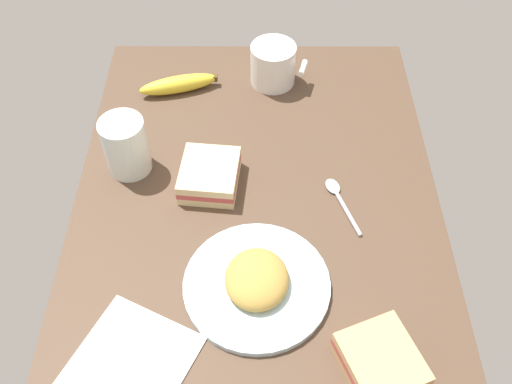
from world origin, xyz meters
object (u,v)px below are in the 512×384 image
at_px(coffee_mug_black, 272,64).
at_px(sandwich_main, 379,362).
at_px(spoon, 338,197).
at_px(paper_napkin, 130,362).
at_px(glass_of_milk, 125,148).
at_px(plate_of_food, 254,282).
at_px(banana, 178,84).
at_px(sandwich_side, 209,175).

xyz_separation_m(coffee_mug_black, sandwich_main, (0.63, 0.14, -0.02)).
height_order(spoon, paper_napkin, spoon).
bearing_deg(paper_napkin, glass_of_milk, -171.74).
bearing_deg(spoon, glass_of_milk, -101.21).
distance_m(sandwich_main, glass_of_milk, 0.56).
bearing_deg(spoon, plate_of_food, -39.45).
height_order(plate_of_food, sandwich_main, plate_of_food).
bearing_deg(banana, coffee_mug_black, 99.51).
distance_m(plate_of_food, sandwich_main, 0.22).
distance_m(sandwich_side, paper_napkin, 0.35).
height_order(sandwich_main, spoon, sandwich_main).
bearing_deg(glass_of_milk, banana, 161.45).
height_order(coffee_mug_black, sandwich_main, coffee_mug_black).
relative_size(sandwich_main, sandwich_side, 1.14).
bearing_deg(coffee_mug_black, sandwich_side, -22.30).
height_order(plate_of_food, coffee_mug_black, coffee_mug_black).
xyz_separation_m(plate_of_food, sandwich_main, (0.13, 0.17, 0.01)).
xyz_separation_m(coffee_mug_black, banana, (0.03, -0.19, -0.03)).
xyz_separation_m(glass_of_milk, paper_napkin, (0.37, 0.05, -0.05)).
bearing_deg(sandwich_side, sandwich_main, 36.72).
relative_size(coffee_mug_black, banana, 0.72).
height_order(sandwich_side, paper_napkin, sandwich_side).
xyz_separation_m(sandwich_side, banana, (-0.25, -0.08, -0.00)).
height_order(plate_of_food, banana, plate_of_food).
bearing_deg(coffee_mug_black, sandwich_main, 12.42).
bearing_deg(banana, glass_of_milk, -18.55).
xyz_separation_m(sandwich_side, glass_of_milk, (-0.04, -0.15, 0.03)).
relative_size(plate_of_food, sandwich_main, 1.67).
bearing_deg(sandwich_side, paper_napkin, -15.78).
distance_m(glass_of_milk, spoon, 0.39).
relative_size(coffee_mug_black, sandwich_side, 0.99).
height_order(coffee_mug_black, spoon, coffee_mug_black).
distance_m(coffee_mug_black, banana, 0.20).
xyz_separation_m(coffee_mug_black, paper_napkin, (0.62, -0.21, -0.04)).
relative_size(plate_of_food, sandwich_side, 1.91).
distance_m(sandwich_side, spoon, 0.23).
distance_m(sandwich_main, spoon, 0.31).
bearing_deg(glass_of_milk, spoon, 78.79).
relative_size(sandwich_main, spoon, 1.07).
distance_m(spoon, paper_napkin, 0.44).
relative_size(sandwich_side, glass_of_milk, 1.09).
xyz_separation_m(coffee_mug_black, spoon, (0.32, 0.11, -0.04)).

